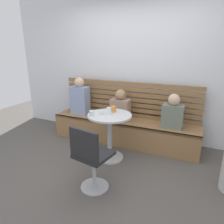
# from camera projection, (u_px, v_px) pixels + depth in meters

# --- Properties ---
(ground) EXTENTS (8.00, 8.00, 0.00)m
(ground) POSITION_uv_depth(u_px,v_px,m) (93.00, 176.00, 2.88)
(ground) COLOR #514C47
(back_wall) EXTENTS (5.20, 0.10, 2.90)m
(back_wall) POSITION_uv_depth(u_px,v_px,m) (133.00, 62.00, 3.88)
(back_wall) COLOR silver
(back_wall) RESTS_ON ground
(booth_bench) EXTENTS (2.70, 0.52, 0.44)m
(booth_bench) POSITION_uv_depth(u_px,v_px,m) (123.00, 131.00, 3.86)
(booth_bench) COLOR olive
(booth_bench) RESTS_ON ground
(booth_backrest) EXTENTS (2.65, 0.04, 0.67)m
(booth_backrest) POSITION_uv_depth(u_px,v_px,m) (128.00, 99.00, 3.90)
(booth_backrest) COLOR olive
(booth_backrest) RESTS_ON booth_bench
(cafe_table) EXTENTS (0.68, 0.68, 0.74)m
(cafe_table) POSITION_uv_depth(u_px,v_px,m) (110.00, 128.00, 3.21)
(cafe_table) COLOR #ADADB2
(cafe_table) RESTS_ON ground
(white_chair) EXTENTS (0.46, 0.46, 0.85)m
(white_chair) POSITION_uv_depth(u_px,v_px,m) (90.00, 157.00, 2.47)
(white_chair) COLOR #ADADB2
(white_chair) RESTS_ON ground
(person_adult) EXTENTS (0.34, 0.22, 0.73)m
(person_adult) POSITION_uv_depth(u_px,v_px,m) (80.00, 98.00, 4.07)
(person_adult) COLOR #8C9EC6
(person_adult) RESTS_ON booth_bench
(person_child_left) EXTENTS (0.34, 0.22, 0.57)m
(person_child_left) POSITION_uv_depth(u_px,v_px,m) (173.00, 113.00, 3.37)
(person_child_left) COLOR slate
(person_child_left) RESTS_ON booth_bench
(person_child_middle) EXTENTS (0.34, 0.22, 0.56)m
(person_child_middle) POSITION_uv_depth(u_px,v_px,m) (120.00, 107.00, 3.76)
(person_child_middle) COLOR #9E7F6B
(person_child_middle) RESTS_ON booth_bench
(cup_glass_short) EXTENTS (0.08, 0.08, 0.08)m
(cup_glass_short) POSITION_uv_depth(u_px,v_px,m) (92.00, 113.00, 3.07)
(cup_glass_short) COLOR silver
(cup_glass_short) RESTS_ON cafe_table
(cup_espresso_small) EXTENTS (0.06, 0.06, 0.05)m
(cup_espresso_small) POSITION_uv_depth(u_px,v_px,m) (102.00, 113.00, 3.14)
(cup_espresso_small) COLOR silver
(cup_espresso_small) RESTS_ON cafe_table
(cup_water_clear) EXTENTS (0.07, 0.07, 0.11)m
(cup_water_clear) POSITION_uv_depth(u_px,v_px,m) (109.00, 111.00, 3.13)
(cup_water_clear) COLOR white
(cup_water_clear) RESTS_ON cafe_table
(cup_tumbler_orange) EXTENTS (0.07, 0.07, 0.10)m
(cup_tumbler_orange) POSITION_uv_depth(u_px,v_px,m) (113.00, 109.00, 3.25)
(cup_tumbler_orange) COLOR orange
(cup_tumbler_orange) RESTS_ON cafe_table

